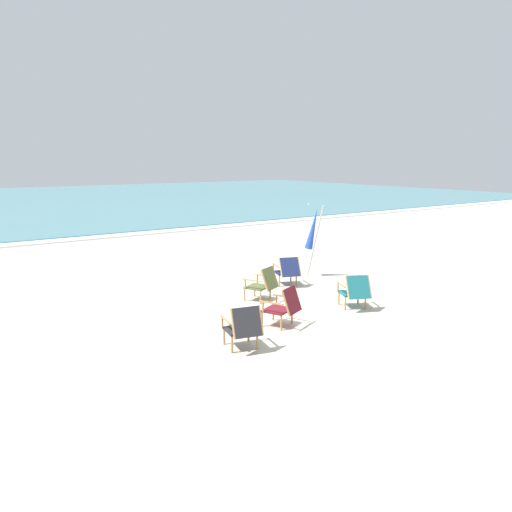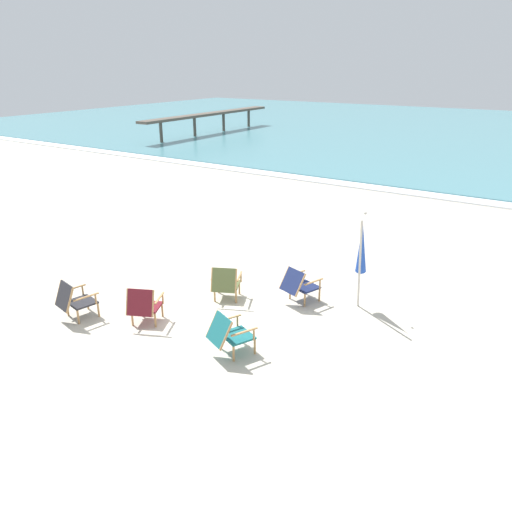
{
  "view_description": "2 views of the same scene",
  "coord_description": "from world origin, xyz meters",
  "px_view_note": "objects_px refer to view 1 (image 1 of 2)",
  "views": [
    {
      "loc": [
        -6.7,
        -8.51,
        3.29
      ],
      "look_at": [
        0.41,
        1.81,
        0.84
      ],
      "focal_mm": 35.0,
      "sensor_mm": 36.0,
      "label": 1
    },
    {
      "loc": [
        5.7,
        -7.09,
        4.83
      ],
      "look_at": [
        -0.08,
        1.79,
        0.7
      ],
      "focal_mm": 35.0,
      "sensor_mm": 36.0,
      "label": 2
    }
  ],
  "objects_px": {
    "beach_chair_mid_center": "(263,283)",
    "beach_chair_front_right": "(243,326)",
    "beach_chair_far_center": "(287,270)",
    "beach_chair_front_left": "(355,291)",
    "beach_chair_back_left": "(284,306)",
    "umbrella_furled_blue": "(313,230)"
  },
  "relations": [
    {
      "from": "beach_chair_mid_center",
      "to": "beach_chair_front_right",
      "type": "bearing_deg",
      "value": -131.74
    },
    {
      "from": "beach_chair_mid_center",
      "to": "beach_chair_front_right",
      "type": "xyz_separation_m",
      "value": [
        -2.05,
        -2.3,
        -0.0
      ]
    },
    {
      "from": "beach_chair_mid_center",
      "to": "beach_chair_far_center",
      "type": "bearing_deg",
      "value": 30.71
    },
    {
      "from": "beach_chair_front_left",
      "to": "beach_chair_front_right",
      "type": "distance_m",
      "value": 3.41
    },
    {
      "from": "beach_chair_front_left",
      "to": "beach_chair_front_right",
      "type": "xyz_separation_m",
      "value": [
        -3.36,
        -0.62,
        0.01
      ]
    },
    {
      "from": "beach_chair_mid_center",
      "to": "beach_chair_front_left",
      "type": "height_order",
      "value": "beach_chair_mid_center"
    },
    {
      "from": "beach_chair_front_right",
      "to": "beach_chair_far_center",
      "type": "relative_size",
      "value": 0.89
    },
    {
      "from": "beach_chair_mid_center",
      "to": "beach_chair_front_left",
      "type": "relative_size",
      "value": 0.94
    },
    {
      "from": "beach_chair_back_left",
      "to": "beach_chair_far_center",
      "type": "relative_size",
      "value": 0.94
    },
    {
      "from": "beach_chair_front_right",
      "to": "umbrella_furled_blue",
      "type": "xyz_separation_m",
      "value": [
        4.58,
        3.47,
        0.93
      ]
    },
    {
      "from": "beach_chair_back_left",
      "to": "beach_chair_front_right",
      "type": "xyz_separation_m",
      "value": [
        -1.34,
        -0.58,
        -0.0
      ]
    },
    {
      "from": "beach_chair_far_center",
      "to": "umbrella_furled_blue",
      "type": "xyz_separation_m",
      "value": [
        1.18,
        0.37,
        0.93
      ]
    },
    {
      "from": "beach_chair_back_left",
      "to": "umbrella_furled_blue",
      "type": "bearing_deg",
      "value": 41.68
    },
    {
      "from": "beach_chair_front_right",
      "to": "umbrella_furled_blue",
      "type": "bearing_deg",
      "value": 37.15
    },
    {
      "from": "beach_chair_front_left",
      "to": "beach_chair_far_center",
      "type": "xyz_separation_m",
      "value": [
        0.05,
        2.48,
        -0.0
      ]
    },
    {
      "from": "beach_chair_back_left",
      "to": "beach_chair_far_center",
      "type": "distance_m",
      "value": 3.26
    },
    {
      "from": "beach_chair_far_center",
      "to": "umbrella_furled_blue",
      "type": "relative_size",
      "value": 0.44
    },
    {
      "from": "beach_chair_mid_center",
      "to": "umbrella_furled_blue",
      "type": "distance_m",
      "value": 2.94
    },
    {
      "from": "umbrella_furled_blue",
      "to": "beach_chair_mid_center",
      "type": "bearing_deg",
      "value": -155.11
    },
    {
      "from": "beach_chair_mid_center",
      "to": "beach_chair_far_center",
      "type": "distance_m",
      "value": 1.57
    },
    {
      "from": "beach_chair_back_left",
      "to": "beach_chair_mid_center",
      "type": "bearing_deg",
      "value": 67.42
    },
    {
      "from": "beach_chair_front_left",
      "to": "beach_chair_far_center",
      "type": "bearing_deg",
      "value": 88.91
    }
  ]
}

